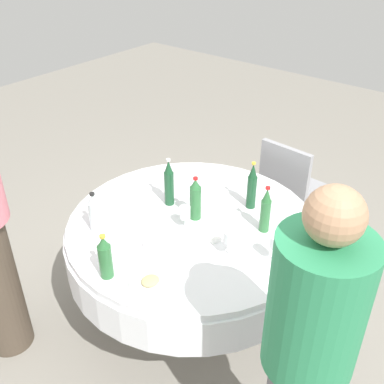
% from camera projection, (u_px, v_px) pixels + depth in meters
% --- Properties ---
extents(ground_plane, '(10.00, 10.00, 0.00)m').
position_uv_depth(ground_plane, '(192.00, 312.00, 3.05)').
color(ground_plane, gray).
extents(dining_table, '(1.47, 1.47, 0.74)m').
position_uv_depth(dining_table, '(192.00, 242.00, 2.73)').
color(dining_table, white).
rests_on(dining_table, ground_plane).
extents(bottle_dark_green_outer, '(0.06, 0.06, 0.31)m').
position_uv_depth(bottle_dark_green_outer, '(252.00, 187.00, 2.71)').
color(bottle_dark_green_outer, '#194728').
rests_on(bottle_dark_green_outer, dining_table).
extents(bottle_green_far, '(0.07, 0.07, 0.25)m').
position_uv_depth(bottle_green_far, '(105.00, 257.00, 2.21)').
color(bottle_green_far, '#2D6B38').
rests_on(bottle_green_far, dining_table).
extents(bottle_clear_west, '(0.07, 0.07, 0.25)m').
position_uv_depth(bottle_clear_west, '(95.00, 213.00, 2.53)').
color(bottle_clear_west, silver).
rests_on(bottle_clear_west, dining_table).
extents(bottle_green_south, '(0.06, 0.06, 0.28)m').
position_uv_depth(bottle_green_south, '(266.00, 211.00, 2.52)').
color(bottle_green_south, '#2D6B38').
rests_on(bottle_green_south, dining_table).
extents(bottle_dark_green_inner, '(0.06, 0.06, 0.31)m').
position_uv_depth(bottle_dark_green_inner, '(169.00, 183.00, 2.74)').
color(bottle_dark_green_inner, '#194728').
rests_on(bottle_dark_green_inner, dining_table).
extents(bottle_green_north, '(0.07, 0.07, 0.27)m').
position_uv_depth(bottle_green_north, '(195.00, 199.00, 2.62)').
color(bottle_green_north, '#2D6B38').
rests_on(bottle_green_north, dining_table).
extents(wine_glass_south, '(0.06, 0.06, 0.14)m').
position_uv_depth(wine_glass_south, '(186.00, 214.00, 2.56)').
color(wine_glass_south, white).
rests_on(wine_glass_south, dining_table).
extents(wine_glass_inner, '(0.07, 0.07, 0.15)m').
position_uv_depth(wine_glass_inner, '(229.00, 238.00, 2.35)').
color(wine_glass_inner, white).
rests_on(wine_glass_inner, dining_table).
extents(wine_glass_north, '(0.06, 0.06, 0.15)m').
position_uv_depth(wine_glass_north, '(276.00, 243.00, 2.31)').
color(wine_glass_north, white).
rests_on(wine_glass_north, dining_table).
extents(plate_mid, '(0.21, 0.21, 0.04)m').
position_uv_depth(plate_mid, '(150.00, 283.00, 2.21)').
color(plate_mid, white).
rests_on(plate_mid, dining_table).
extents(plate_right, '(0.21, 0.21, 0.02)m').
position_uv_depth(plate_right, '(162.00, 243.00, 2.47)').
color(plate_right, white).
rests_on(plate_right, dining_table).
extents(plate_near, '(0.20, 0.20, 0.02)m').
position_uv_depth(plate_near, '(123.00, 207.00, 2.77)').
color(plate_near, white).
rests_on(plate_near, dining_table).
extents(knife_far, '(0.09, 0.17, 0.00)m').
position_uv_depth(knife_far, '(211.00, 197.00, 2.87)').
color(knife_far, silver).
rests_on(knife_far, dining_table).
extents(folded_napkin, '(0.19, 0.19, 0.02)m').
position_uv_depth(folded_napkin, '(217.00, 232.00, 2.55)').
color(folded_napkin, white).
rests_on(folded_napkin, dining_table).
extents(person_outer, '(0.34, 0.34, 1.60)m').
position_uv_depth(person_outer, '(305.00, 361.00, 1.73)').
color(person_outer, slate).
rests_on(person_outer, ground_plane).
extents(chair_north, '(0.43, 0.43, 0.87)m').
position_uv_depth(chair_north, '(289.00, 185.00, 3.43)').
color(chair_north, '#99999E').
rests_on(chair_north, ground_plane).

